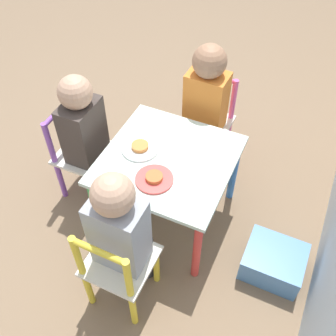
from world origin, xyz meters
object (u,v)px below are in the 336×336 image
object	(u,v)px
storage_bin	(273,262)
child_front	(87,131)
child_left	(205,101)
child_right	(121,229)
chair_pink	(207,123)
kids_table	(168,168)
chair_yellow	(118,267)
plate_right	(154,179)
chair_purple	(82,154)
plate_front	(140,148)

from	to	relation	value
storage_bin	child_front	bearing A→B (deg)	-94.47
child_left	child_right	bearing A→B (deg)	-89.33
child_left	storage_bin	size ratio (longest dim) A/B	2.83
chair_pink	kids_table	bearing A→B (deg)	-90.00
kids_table	chair_yellow	size ratio (longest dim) A/B	1.11
plate_right	child_front	bearing A→B (deg)	-107.53
child_right	child_front	world-z (taller)	child_right
child_left	chair_purple	bearing A→B (deg)	-137.45
child_right	plate_right	xyz separation A→B (m)	(-0.28, 0.00, -0.01)
chair_yellow	child_left	world-z (taller)	child_left
chair_purple	storage_bin	world-z (taller)	chair_purple
child_right	child_front	distance (m)	0.58
chair_pink	plate_front	bearing A→B (deg)	-105.93
child_front	chair_purple	bearing A→B (deg)	90.00
child_right	storage_bin	bearing A→B (deg)	-149.17
child_left	kids_table	bearing A→B (deg)	-90.00
chair_yellow	chair_purple	bearing A→B (deg)	-44.43
chair_yellow	storage_bin	world-z (taller)	chair_yellow
chair_purple	child_front	distance (m)	0.19
chair_yellow	child_left	distance (m)	0.92
plate_right	kids_table	bearing A→B (deg)	180.00
child_front	chair_pink	bearing A→B (deg)	-42.47
plate_right	chair_purple	bearing A→B (deg)	-105.29
kids_table	plate_front	size ratio (longest dim) A/B	3.36
child_right	child_left	size ratio (longest dim) A/B	1.00
chair_purple	storage_bin	distance (m)	1.06
child_right	plate_right	distance (m)	0.28
kids_table	chair_yellow	bearing A→B (deg)	-0.30
plate_front	storage_bin	world-z (taller)	plate_front
chair_yellow	chair_pink	distance (m)	0.96
kids_table	chair_yellow	distance (m)	0.49
chair_purple	child_right	xyz separation A→B (m)	(0.41, 0.48, 0.19)
chair_yellow	child_front	world-z (taller)	child_front
child_right	chair_purple	bearing A→B (deg)	-40.47
child_left	plate_right	xyz separation A→B (m)	(0.55, -0.01, -0.01)
chair_pink	plate_front	distance (m)	0.53
chair_purple	plate_front	size ratio (longest dim) A/B	3.03
chair_purple	chair_yellow	bearing A→B (deg)	-135.57
chair_purple	plate_right	xyz separation A→B (m)	(0.13, 0.48, 0.18)
chair_yellow	plate_front	bearing A→B (deg)	-73.92
child_right	child_left	distance (m)	0.83
plate_right	storage_bin	xyz separation A→B (m)	(-0.05, 0.56, -0.36)
child_right	child_left	bearing A→B (deg)	-90.67
chair_yellow	plate_right	distance (m)	0.39
chair_purple	child_left	world-z (taller)	child_left
child_left	plate_right	bearing A→B (deg)	-89.59
chair_yellow	child_right	size ratio (longest dim) A/B	0.69
child_front	plate_right	bearing A→B (deg)	-108.36
child_left	plate_right	size ratio (longest dim) A/B	4.62
chair_pink	child_front	distance (m)	0.67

